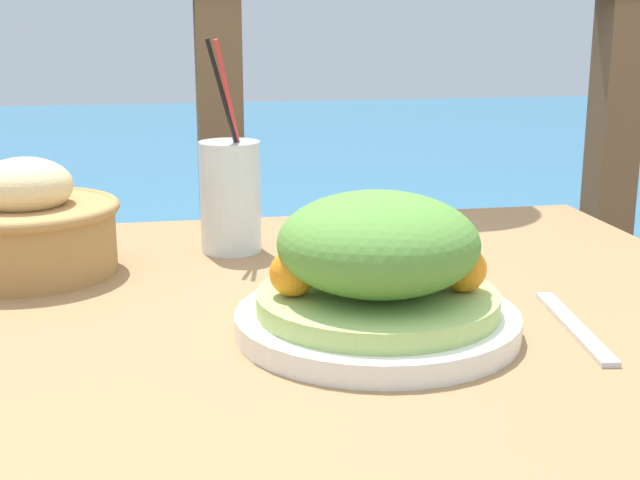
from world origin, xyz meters
TOP-DOWN VIEW (x-y plane):
  - patio_table at (0.00, 0.00)m, footprint 0.96×0.77m
  - railing_fence at (-0.00, 0.63)m, footprint 2.80×0.08m
  - sea_backdrop at (0.00, 3.13)m, footprint 12.00×4.00m
  - salad_plate at (0.08, -0.08)m, footprint 0.25×0.25m
  - drink_glass at (-0.02, 0.22)m, footprint 0.07×0.07m
  - bread_basket at (-0.24, 0.17)m, footprint 0.19×0.19m
  - fork at (0.25, -0.10)m, footprint 0.04×0.18m

SIDE VIEW (x-z plane):
  - sea_backdrop at x=0.00m, z-range 0.00..0.42m
  - patio_table at x=0.00m, z-range 0.25..0.99m
  - fork at x=0.25m, z-range 0.73..0.74m
  - railing_fence at x=0.00m, z-range 0.20..1.32m
  - bread_basket at x=-0.24m, z-range 0.72..0.85m
  - salad_plate at x=0.08m, z-range 0.72..0.85m
  - drink_glass at x=-0.02m, z-range 0.68..0.92m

